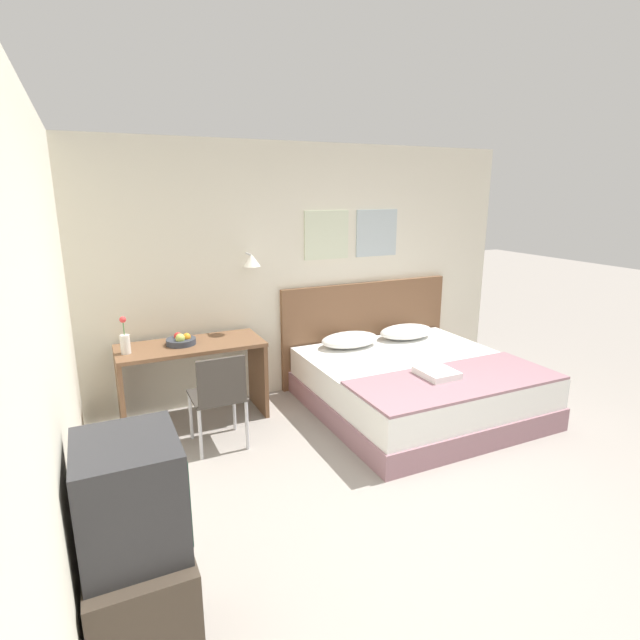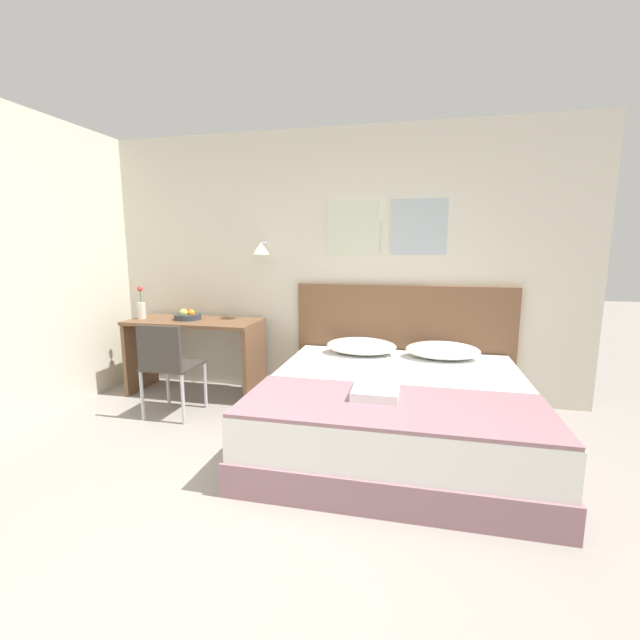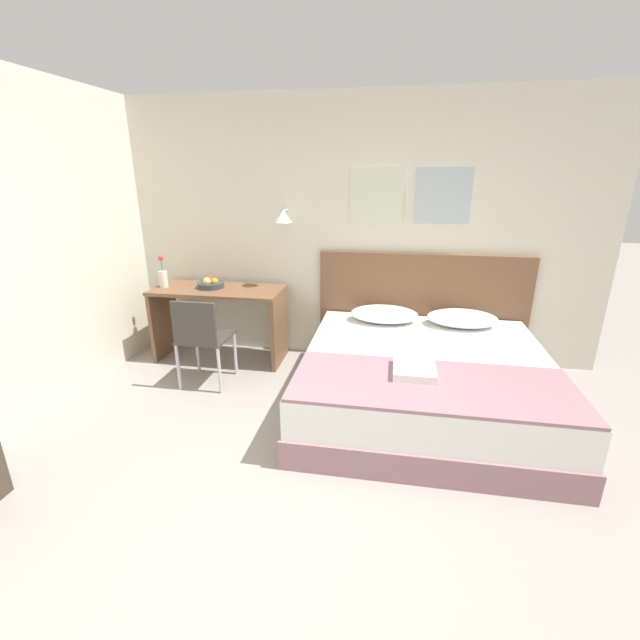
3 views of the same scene
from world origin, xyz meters
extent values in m
plane|color=gray|center=(0.00, 0.00, 0.00)|extent=(24.00, 24.00, 0.00)
cube|color=beige|center=(0.00, 2.76, 1.32)|extent=(5.23, 0.06, 2.65)
cube|color=beige|center=(0.35, 2.72, 1.70)|extent=(0.52, 0.02, 0.52)
cube|color=#A8B7BC|center=(0.98, 2.72, 1.70)|extent=(0.52, 0.02, 0.52)
cylinder|color=#B2B2B7|center=(-0.55, 2.65, 1.55)|extent=(0.02, 0.16, 0.02)
cone|color=white|center=(-0.55, 2.56, 1.50)|extent=(0.17, 0.17, 0.12)
cube|color=gray|center=(0.86, 1.67, 0.11)|extent=(2.00, 1.99, 0.22)
cube|color=white|center=(0.86, 1.67, 0.36)|extent=(1.96, 1.95, 0.29)
cube|color=brown|center=(0.86, 2.70, 0.57)|extent=(2.12, 0.06, 1.15)
ellipsoid|color=white|center=(0.49, 2.41, 0.59)|extent=(0.66, 0.41, 0.15)
ellipsoid|color=white|center=(1.23, 2.41, 0.59)|extent=(0.66, 0.41, 0.15)
cube|color=gray|center=(0.86, 1.10, 0.52)|extent=(1.94, 0.80, 0.02)
cube|color=white|center=(0.74, 1.24, 0.56)|extent=(0.30, 0.36, 0.06)
cube|color=brown|center=(-1.23, 2.39, 0.76)|extent=(1.34, 0.58, 0.03)
cube|color=brown|center=(-1.88, 2.39, 0.37)|extent=(0.04, 0.54, 0.74)
cube|color=brown|center=(-0.58, 2.39, 0.37)|extent=(0.04, 0.54, 0.74)
cube|color=#3D3833|center=(-1.13, 1.83, 0.46)|extent=(0.44, 0.44, 0.02)
cube|color=#3D3833|center=(-1.13, 1.62, 0.66)|extent=(0.40, 0.03, 0.39)
cylinder|color=#B7B7BC|center=(-1.33, 2.02, 0.22)|extent=(0.03, 0.03, 0.45)
cylinder|color=#B7B7BC|center=(-0.94, 2.02, 0.22)|extent=(0.03, 0.03, 0.45)
cylinder|color=#B7B7BC|center=(-1.33, 1.63, 0.22)|extent=(0.03, 0.03, 0.45)
cylinder|color=#B7B7BC|center=(-0.94, 1.63, 0.22)|extent=(0.03, 0.03, 0.45)
cylinder|color=#333842|center=(-1.31, 2.41, 0.80)|extent=(0.27, 0.27, 0.05)
sphere|color=orange|center=(-1.26, 2.39, 0.85)|extent=(0.07, 0.07, 0.07)
sphere|color=red|center=(-1.33, 2.46, 0.85)|extent=(0.07, 0.07, 0.07)
sphere|color=#B2C156|center=(-1.32, 2.36, 0.85)|extent=(0.09, 0.09, 0.09)
cylinder|color=silver|center=(-1.80, 2.34, 0.86)|extent=(0.09, 0.09, 0.17)
cylinder|color=#3D7538|center=(-1.80, 2.34, 1.02)|extent=(0.01, 0.01, 0.14)
sphere|color=#DB3838|center=(-1.80, 2.34, 1.09)|extent=(0.06, 0.06, 0.06)
camera|label=1|loc=(-2.03, -2.16, 2.17)|focal=28.00mm
camera|label=2|loc=(0.99, -1.51, 1.51)|focal=24.00mm
camera|label=3|loc=(0.56, -1.64, 1.91)|focal=24.00mm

